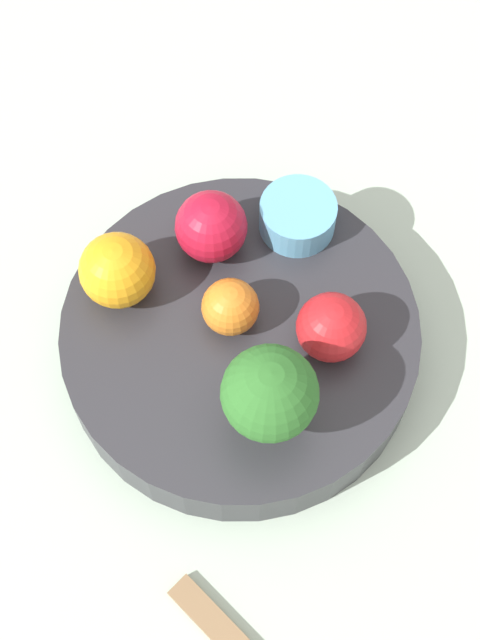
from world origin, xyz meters
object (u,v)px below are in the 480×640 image
Objects in this scene: orange_back at (117,270)px; small_cup at (298,216)px; broccoli at (270,394)px; spoon at (216,625)px; orange_front at (229,309)px; apple_green at (331,327)px; apple_red at (211,227)px; bowl at (240,340)px.

small_cup is (0.06, 0.11, -0.01)m from orange_back.
broccoli is at bearing -59.62° from small_cup.
orange_back is 0.23m from spoon.
orange_back is at bearing 174.96° from broccoli.
orange_front is 0.71× the size of small_cup.
broccoli reaches higher than apple_green.
apple_red is 1.29× the size of orange_front.
apple_red is at bearing 68.52° from orange_back.
apple_green is at bearing -4.65° from apple_red.
small_cup is (-0.07, 0.06, -0.01)m from apple_green.
small_cup is at bearing 140.47° from apple_green.
orange_front reaches higher than small_cup.
apple_green is 0.07m from orange_front.
small_cup is at bearing 117.44° from spoon.
bowl is 4.77× the size of orange_back.
orange_back reaches higher than apple_green.
broccoli is 0.07m from apple_green.
broccoli is 1.43× the size of small_cup.
small_cup is at bearing 62.04° from orange_back.
broccoli is at bearing 113.90° from spoon.
broccoli reaches higher than orange_back.
apple_green is at bearing -39.53° from small_cup.
orange_front is (-0.01, -0.00, 0.04)m from bowl.
apple_red is at bearing 146.29° from bowl.
orange_front is at bearing -39.33° from apple_red.
broccoli is 0.14m from spoon.
orange_front is (-0.06, -0.03, -0.00)m from apple_green.
apple_red is 0.07m from orange_back.
bowl is 4.52× the size of small_cup.
orange_back is at bearing 146.29° from spoon.
broccoli reaches higher than apple_red.
orange_front is 0.75× the size of orange_back.
spoon is (0.12, -0.23, -0.05)m from small_cup.
apple_green is (0.10, -0.01, -0.00)m from apple_red.
bowl is 4.90× the size of apple_red.
apple_green is 0.19m from spoon.
small_cup reaches higher than spoon.
apple_green reaches higher than small_cup.
broccoli is at bearing -31.39° from orange_front.
bowl is at bearing -77.51° from small_cup.
broccoli is 0.13m from apple_red.
bowl is at bearing 12.04° from orange_front.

